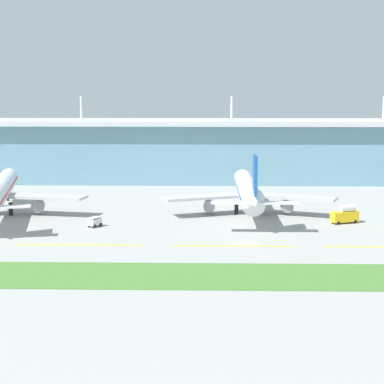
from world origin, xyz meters
The scene contains 8 objects.
ground_plane centered at (0.00, 0.00, 0.00)m, with size 600.00×600.00×0.00m, color #9E9E99.
terminal_building centered at (0.00, 106.43, 11.94)m, with size 288.00×34.00×32.47m.
airliner_center centered at (2.45, 37.29, 6.45)m, with size 48.80×61.64×18.90m.
taxiway_stripe_mid_west centered at (-37.00, -2.71, 0.02)m, with size 28.00×0.70×0.04m, color yellow.
taxiway_stripe_centre centered at (-3.00, -2.71, 0.02)m, with size 28.00×0.70×0.04m, color yellow.
grass_verge centered at (0.00, -26.92, 0.05)m, with size 300.00×18.00×0.10m, color #477A33.
baggage_cart centered at (-37.28, 17.80, 1.26)m, with size 3.39×4.02×2.48m.
fuel_truck centered at (26.93, 23.92, 2.26)m, with size 7.65×5.06×4.95m.
Camera 1 is at (-8.73, -144.38, 33.33)m, focal length 61.45 mm.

